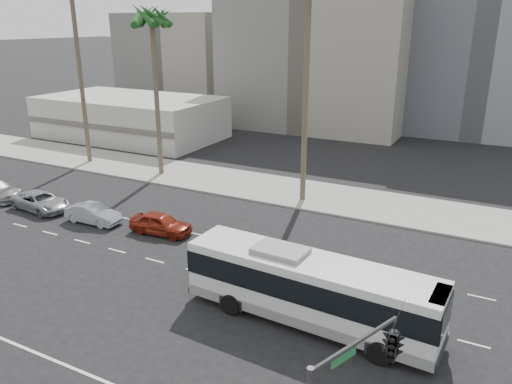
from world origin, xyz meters
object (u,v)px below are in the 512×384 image
Objects in this scene: car_a at (161,223)px; car_b at (93,214)px; traffic_signal at (384,353)px; car_c at (40,201)px; city_bus at (309,288)px; palm_mid at (152,22)px.

car_b is at bearing 92.29° from car_a.
traffic_signal is (23.53, -12.43, 4.53)m from car_b.
car_c is (-11.00, -0.61, -0.04)m from car_a.
city_bus is 29.44m from palm_mid.
car_c is at bearing 88.46° from car_a.
palm_mid is (-3.03, 11.82, 13.01)m from car_b.
palm_mid reaches higher than car_a.
traffic_signal reaches higher than city_bus.
traffic_signal is (18.03, -13.10, 4.49)m from car_a.
traffic_signal is (5.16, -7.87, 3.37)m from city_bus.
car_b is 0.68× the size of traffic_signal.
car_a is 11.02m from car_c.
palm_mid is (-26.56, 24.25, 8.47)m from traffic_signal.
traffic_signal is at bearing -53.57° from city_bus.
car_c is at bearing -101.85° from palm_mid.
city_bus is 10.00m from traffic_signal.
traffic_signal is at bearing -120.13° from car_b.
palm_mid reaches higher than city_bus.
palm_mid reaches higher than car_b.
car_c is 0.80× the size of traffic_signal.
car_a is 0.87× the size of car_c.
car_a is at bearing -52.55° from palm_mid.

